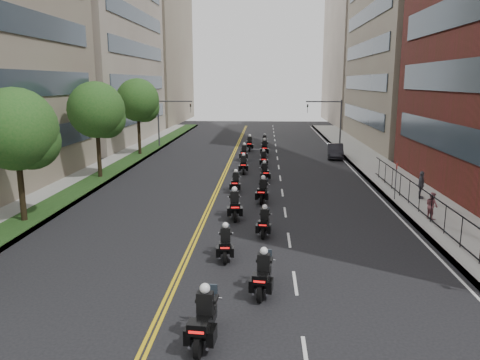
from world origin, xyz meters
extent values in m
plane|color=black|center=(0.00, 0.00, 0.00)|extent=(160.00, 160.00, 0.00)
cube|color=gray|center=(12.00, 25.00, 0.07)|extent=(4.00, 90.00, 0.15)
cube|color=gray|center=(-12.00, 25.00, 0.07)|extent=(4.00, 90.00, 0.15)
cube|color=#183312|center=(-11.20, 25.00, 0.17)|extent=(2.00, 90.00, 0.04)
cube|color=#333F4C|center=(13.95, 17.00, 3.50)|extent=(0.12, 25.80, 1.80)
cube|color=#333F4C|center=(13.95, 17.00, 7.50)|extent=(0.12, 25.80, 1.80)
cube|color=#333F4C|center=(13.95, 17.00, 11.50)|extent=(0.12, 25.80, 1.80)
cube|color=#7F6E5D|center=(21.50, 48.00, 15.00)|extent=(15.00, 28.00, 30.00)
cube|color=#333F4C|center=(13.95, 48.00, 3.50)|extent=(0.12, 24.08, 1.80)
cube|color=#333F4C|center=(13.95, 48.00, 7.50)|extent=(0.12, 24.08, 1.80)
cube|color=#333F4C|center=(13.95, 48.00, 11.50)|extent=(0.12, 24.08, 1.80)
cube|color=#333F4C|center=(13.95, 48.00, 15.50)|extent=(0.12, 24.08, 1.80)
cube|color=gray|center=(21.50, 78.00, 13.00)|extent=(15.00, 28.00, 26.00)
cube|color=#333F4C|center=(-13.95, 17.00, 3.50)|extent=(0.12, 25.80, 1.80)
cube|color=#333F4C|center=(-13.95, 17.00, 7.50)|extent=(0.12, 25.80, 1.80)
cube|color=#333F4C|center=(-13.95, 17.00, 11.50)|extent=(0.12, 25.80, 1.80)
cube|color=gray|center=(-22.00, 48.00, 17.00)|extent=(16.00, 28.00, 34.00)
cube|color=#333F4C|center=(-13.95, 48.00, 3.50)|extent=(0.12, 24.08, 1.80)
cube|color=#333F4C|center=(-13.95, 48.00, 7.50)|extent=(0.12, 24.08, 1.80)
cube|color=#333F4C|center=(-13.95, 48.00, 11.50)|extent=(0.12, 24.08, 1.80)
cube|color=#333F4C|center=(-13.95, 48.00, 15.50)|extent=(0.12, 24.08, 1.80)
cube|color=#7F6E5D|center=(-22.00, 78.00, 13.00)|extent=(16.00, 28.00, 26.00)
cube|color=black|center=(11.00, 12.00, 1.60)|extent=(0.05, 28.00, 0.05)
cube|color=black|center=(11.00, 12.00, 0.30)|extent=(0.05, 28.00, 0.05)
cylinder|color=black|center=(-11.20, 12.00, 2.42)|extent=(0.32, 0.32, 4.83)
sphere|color=#1D551C|center=(-11.20, 12.00, 5.18)|extent=(4.40, 4.40, 4.40)
sphere|color=#1D551C|center=(-10.60, 12.40, 4.49)|extent=(3.08, 3.08, 3.08)
cylinder|color=black|center=(-11.20, 24.00, 2.55)|extent=(0.32, 0.32, 5.11)
sphere|color=#1D551C|center=(-11.20, 24.00, 5.47)|extent=(4.40, 4.40, 4.40)
sphere|color=#1D551C|center=(-10.60, 24.40, 4.75)|extent=(3.08, 3.08, 3.08)
cylinder|color=black|center=(-11.20, 36.00, 2.69)|extent=(0.32, 0.32, 5.39)
sphere|color=#1D551C|center=(-11.20, 36.00, 5.78)|extent=(4.40, 4.40, 4.40)
sphere|color=#1D551C|center=(-10.60, 36.40, 5.00)|extent=(3.08, 3.08, 3.08)
cylinder|color=#3F3F44|center=(10.50, 42.00, 2.80)|extent=(0.18, 0.18, 5.60)
cylinder|color=#3F3F44|center=(8.50, 42.00, 5.40)|extent=(4.00, 0.14, 0.14)
imported|color=black|center=(6.70, 42.00, 4.60)|extent=(0.16, 0.20, 1.00)
cylinder|color=#3F3F44|center=(-10.50, 42.00, 2.80)|extent=(0.18, 0.18, 5.60)
cylinder|color=#3F3F44|center=(-8.50, 42.00, 5.40)|extent=(4.00, 0.14, 0.14)
imported|color=black|center=(-6.70, 42.00, 4.60)|extent=(0.16, 0.20, 1.00)
cylinder|color=black|center=(0.18, -0.19, 0.37)|extent=(0.22, 0.75, 0.74)
cylinder|color=black|center=(0.33, 1.55, 0.37)|extent=(0.22, 0.75, 0.74)
cube|color=black|center=(0.26, 0.68, 0.68)|extent=(0.59, 1.51, 0.44)
cube|color=silver|center=(0.26, 0.74, 0.42)|extent=(0.47, 0.63, 0.33)
cube|color=black|center=(0.18, -0.19, 0.94)|extent=(0.60, 0.51, 0.35)
cube|color=red|center=(0.16, -0.41, 0.91)|extent=(0.44, 0.07, 0.08)
cube|color=black|center=(0.26, 0.74, 1.22)|extent=(0.50, 0.35, 0.68)
sphere|color=white|center=(0.26, 0.75, 1.68)|extent=(0.32, 0.32, 0.32)
cylinder|color=black|center=(1.86, 3.32, 0.35)|extent=(0.24, 0.71, 0.70)
cylinder|color=black|center=(2.08, 4.95, 0.35)|extent=(0.24, 0.71, 0.70)
cube|color=black|center=(1.97, 4.14, 0.64)|extent=(0.61, 1.43, 0.41)
cube|color=silver|center=(1.98, 4.19, 0.40)|extent=(0.46, 0.61, 0.31)
cube|color=black|center=(1.86, 3.32, 0.88)|extent=(0.59, 0.50, 0.33)
cube|color=red|center=(1.83, 3.11, 0.86)|extent=(0.41, 0.09, 0.07)
cube|color=black|center=(1.98, 4.19, 1.15)|extent=(0.49, 0.35, 0.64)
sphere|color=white|center=(1.98, 4.20, 1.58)|extent=(0.30, 0.30, 0.30)
cylinder|color=black|center=(0.33, 6.73, 0.33)|extent=(0.17, 0.66, 0.65)
cylinder|color=black|center=(0.23, 8.26, 0.33)|extent=(0.17, 0.66, 0.65)
cube|color=black|center=(0.28, 7.50, 0.59)|extent=(0.48, 1.32, 0.38)
cube|color=silver|center=(0.28, 7.54, 0.37)|extent=(0.39, 0.55, 0.29)
cube|color=black|center=(0.33, 6.73, 0.82)|extent=(0.52, 0.43, 0.31)
cube|color=red|center=(0.34, 6.53, 0.81)|extent=(0.38, 0.05, 0.07)
cube|color=black|center=(0.28, 7.54, 1.07)|extent=(0.44, 0.29, 0.59)
sphere|color=white|center=(0.28, 7.55, 1.48)|extent=(0.28, 0.28, 0.28)
cylinder|color=black|center=(1.91, 10.04, 0.32)|extent=(0.19, 0.64, 0.63)
cylinder|color=black|center=(2.05, 11.53, 0.32)|extent=(0.19, 0.64, 0.63)
cube|color=black|center=(1.98, 10.79, 0.58)|extent=(0.51, 1.29, 0.37)
cube|color=silver|center=(1.99, 10.83, 0.36)|extent=(0.40, 0.54, 0.28)
cube|color=black|center=(1.91, 10.04, 0.80)|extent=(0.52, 0.44, 0.30)
cube|color=red|center=(1.90, 9.85, 0.78)|extent=(0.37, 0.06, 0.07)
cube|color=black|center=(1.99, 10.83, 1.04)|extent=(0.43, 0.30, 0.58)
sphere|color=white|center=(1.99, 10.84, 1.44)|extent=(0.27, 0.27, 0.27)
cylinder|color=black|center=(0.35, 12.81, 0.37)|extent=(0.22, 0.75, 0.74)
cylinder|color=black|center=(0.18, 14.53, 0.37)|extent=(0.22, 0.75, 0.74)
cube|color=black|center=(0.27, 13.67, 0.67)|extent=(0.59, 1.50, 0.43)
cube|color=silver|center=(0.26, 13.72, 0.42)|extent=(0.47, 0.63, 0.32)
cube|color=black|center=(0.35, 12.81, 0.93)|extent=(0.60, 0.51, 0.35)
cube|color=red|center=(0.37, 12.58, 0.91)|extent=(0.43, 0.07, 0.08)
cube|color=black|center=(0.26, 13.72, 1.21)|extent=(0.50, 0.35, 0.67)
sphere|color=white|center=(0.26, 13.73, 1.67)|extent=(0.31, 0.31, 0.31)
cylinder|color=black|center=(1.77, 16.58, 0.35)|extent=(0.22, 0.72, 0.71)
cylinder|color=black|center=(1.95, 18.23, 0.35)|extent=(0.22, 0.72, 0.71)
cube|color=black|center=(1.86, 17.40, 0.64)|extent=(0.58, 1.44, 0.41)
cube|color=silver|center=(1.87, 17.46, 0.40)|extent=(0.45, 0.61, 0.31)
cube|color=black|center=(1.77, 16.58, 0.89)|extent=(0.58, 0.49, 0.33)
cube|color=red|center=(1.75, 16.36, 0.87)|extent=(0.42, 0.08, 0.07)
cube|color=black|center=(1.87, 17.46, 1.16)|extent=(0.48, 0.34, 0.64)
sphere|color=white|center=(1.87, 17.47, 1.60)|extent=(0.30, 0.30, 0.30)
cylinder|color=black|center=(-0.09, 19.42, 0.32)|extent=(0.14, 0.65, 0.65)
cylinder|color=black|center=(-0.08, 20.94, 0.32)|extent=(0.14, 0.65, 0.65)
cube|color=black|center=(-0.09, 20.18, 0.59)|extent=(0.41, 1.29, 0.38)
cube|color=silver|center=(-0.09, 20.23, 0.37)|extent=(0.37, 0.53, 0.29)
cube|color=black|center=(-0.09, 19.42, 0.82)|extent=(0.50, 0.41, 0.31)
cube|color=red|center=(-0.10, 19.22, 0.80)|extent=(0.38, 0.03, 0.07)
cube|color=black|center=(-0.09, 20.23, 1.07)|extent=(0.42, 0.27, 0.59)
sphere|color=white|center=(-0.09, 20.24, 1.47)|extent=(0.28, 0.28, 0.28)
cylinder|color=black|center=(2.02, 23.20, 0.33)|extent=(0.21, 0.66, 0.65)
cylinder|color=black|center=(1.84, 24.72, 0.33)|extent=(0.21, 0.66, 0.65)
cube|color=black|center=(1.93, 23.96, 0.60)|extent=(0.55, 1.33, 0.38)
cube|color=silver|center=(1.92, 24.01, 0.37)|extent=(0.42, 0.57, 0.29)
cube|color=black|center=(2.02, 23.20, 0.83)|extent=(0.54, 0.46, 0.31)
cube|color=red|center=(2.04, 23.00, 0.81)|extent=(0.38, 0.07, 0.07)
cube|color=black|center=(1.92, 24.01, 1.07)|extent=(0.45, 0.32, 0.60)
sphere|color=white|center=(1.92, 24.02, 1.48)|extent=(0.28, 0.28, 0.28)
cylinder|color=black|center=(0.16, 26.29, 0.35)|extent=(0.17, 0.70, 0.70)
cylinder|color=black|center=(0.10, 27.92, 0.35)|extent=(0.17, 0.70, 0.70)
cube|color=black|center=(0.13, 27.11, 0.63)|extent=(0.48, 1.40, 0.41)
cube|color=silver|center=(0.13, 27.16, 0.40)|extent=(0.41, 0.58, 0.31)
cube|color=black|center=(0.16, 26.29, 0.88)|extent=(0.55, 0.45, 0.33)
cube|color=red|center=(0.17, 26.07, 0.86)|extent=(0.41, 0.04, 0.07)
cube|color=black|center=(0.13, 27.16, 1.15)|extent=(0.46, 0.30, 0.63)
sphere|color=white|center=(0.13, 27.17, 1.58)|extent=(0.30, 0.30, 0.30)
cylinder|color=black|center=(1.84, 29.52, 0.33)|extent=(0.15, 0.66, 0.65)
cylinder|color=black|center=(1.80, 31.06, 0.33)|extent=(0.15, 0.66, 0.65)
cube|color=black|center=(1.82, 30.29, 0.60)|extent=(0.43, 1.31, 0.38)
cube|color=silver|center=(1.82, 30.34, 0.37)|extent=(0.38, 0.54, 0.29)
cube|color=black|center=(1.84, 29.52, 0.83)|extent=(0.51, 0.42, 0.31)
cube|color=red|center=(1.85, 29.32, 0.81)|extent=(0.39, 0.04, 0.07)
cube|color=black|center=(1.82, 30.34, 1.08)|extent=(0.43, 0.28, 0.60)
sphere|color=white|center=(1.82, 30.35, 1.48)|extent=(0.28, 0.28, 0.28)
cylinder|color=black|center=(-0.15, 32.86, 0.35)|extent=(0.18, 0.71, 0.70)
cylinder|color=black|center=(-0.08, 34.51, 0.35)|extent=(0.18, 0.71, 0.70)
cube|color=black|center=(-0.12, 33.68, 0.64)|extent=(0.50, 1.42, 0.41)
cube|color=silver|center=(-0.11, 33.74, 0.40)|extent=(0.42, 0.59, 0.31)
cube|color=black|center=(-0.15, 32.86, 0.89)|extent=(0.56, 0.46, 0.33)
cube|color=red|center=(-0.16, 32.64, 0.87)|extent=(0.41, 0.05, 0.07)
cube|color=black|center=(-0.11, 33.74, 1.16)|extent=(0.47, 0.31, 0.64)
sphere|color=white|center=(-0.11, 33.75, 1.59)|extent=(0.30, 0.30, 0.30)
cylinder|color=black|center=(1.88, 35.86, 0.38)|extent=(0.16, 0.75, 0.75)
cylinder|color=black|center=(1.89, 37.63, 0.38)|extent=(0.16, 0.75, 0.75)
cube|color=black|center=(1.88, 36.74, 0.69)|extent=(0.47, 1.50, 0.44)
cube|color=silver|center=(1.88, 36.80, 0.43)|extent=(0.42, 0.61, 0.33)
cube|color=black|center=(1.88, 35.86, 0.95)|extent=(0.58, 0.47, 0.35)
cube|color=red|center=(1.88, 35.63, 0.93)|extent=(0.44, 0.04, 0.08)
cube|color=black|center=(1.88, 36.80, 1.24)|extent=(0.49, 0.31, 0.69)
sphere|color=white|center=(1.88, 36.81, 1.70)|extent=(0.32, 0.32, 0.32)
cylinder|color=black|center=(0.19, 39.27, 0.37)|extent=(0.16, 0.75, 0.75)
cylinder|color=black|center=(0.20, 41.03, 0.37)|extent=(0.16, 0.75, 0.75)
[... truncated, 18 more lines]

